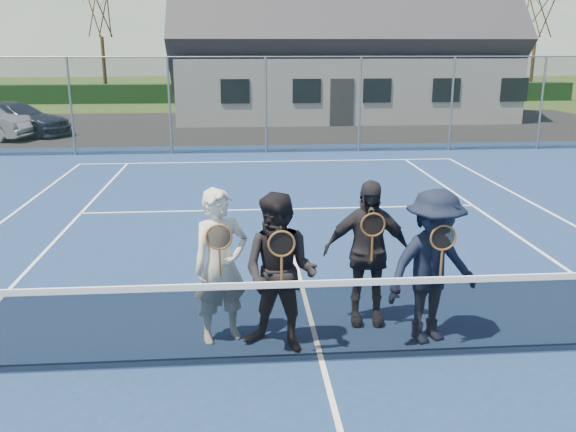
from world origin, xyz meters
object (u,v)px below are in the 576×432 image
player_c (367,253)px  player_d (433,267)px  player_a (221,266)px  player_b (280,273)px  car_c (14,119)px  tennis_net (322,318)px  clubhouse (340,31)px

player_c → player_d: bearing=-40.2°
player_a → player_b: bearing=-23.0°
player_b → player_a: bearing=157.0°
player_d → player_b: bearing=-177.8°
car_c → tennis_net: bearing=-135.2°
car_c → player_d: player_d is taller
car_c → tennis_net: size_ratio=0.38×
car_c → player_a: (8.32, -17.53, 0.28)m
clubhouse → player_c: 23.48m
clubhouse → player_b: (-4.43, -23.65, -3.07)m
tennis_net → player_a: bearing=149.8°
car_c → tennis_net: (9.40, -18.16, -0.10)m
car_c → player_a: bearing=-137.1°
car_c → tennis_net: 20.45m
clubhouse → player_a: clubhouse is taller
car_c → player_b: 19.94m
player_b → player_d: bearing=2.2°
player_c → player_d: same height
clubhouse → player_b: clubhouse is taller
tennis_net → player_a: size_ratio=6.49×
clubhouse → player_d: bearing=-96.5°
car_c → player_d: bearing=-131.4°
player_b → car_c: bearing=116.7°
tennis_net → clubhouse: clubhouse is taller
car_c → player_a: player_a is taller
clubhouse → player_c: size_ratio=8.67×
car_c → player_c: 19.93m
clubhouse → player_d: clubhouse is taller
player_c → clubhouse: bearing=81.8°
player_a → player_d: 2.40m
player_a → player_c: (1.75, 0.33, -0.00)m
clubhouse → player_d: size_ratio=8.67×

